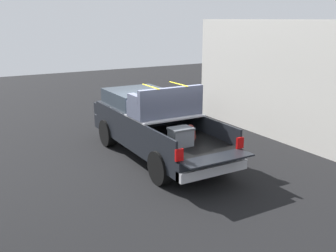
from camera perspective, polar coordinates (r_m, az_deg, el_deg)
name	(u,v)px	position (r m, az deg, el deg)	size (l,w,h in m)	color
ground_plane	(158,157)	(11.65, -1.48, -4.54)	(40.00, 40.00, 0.00)	black
pickup_truck	(152,123)	(11.67, -2.39, 0.43)	(6.05, 2.06, 2.23)	black
building_facade	(290,83)	(13.19, 17.43, 6.03)	(9.36, 0.36, 3.96)	silver
trash_can	(184,108)	(15.75, 2.36, 2.67)	(0.60, 0.60, 0.98)	#2D2D33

